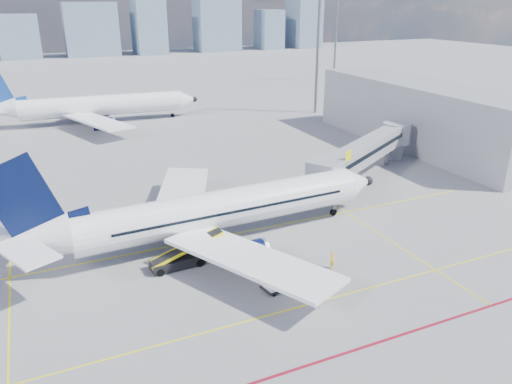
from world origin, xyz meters
TOP-DOWN VIEW (x-y plane):
  - ground at (0.00, 0.00)m, footprint 420.00×420.00m
  - apron_markings at (-0.58, -3.91)m, footprint 90.00×35.12m
  - jet_bridge at (23.51, 16.91)m, footprint 23.55×15.78m
  - terminal_block at (39.95, 26.00)m, footprint 10.00×42.00m
  - floodlight_mast_ne at (38.00, 55.00)m, footprint 3.20×0.61m
  - floodlight_mast_far at (65.00, 90.00)m, footprint 3.20×0.61m
  - distant_skyline at (7.35, 190.00)m, footprint 243.37×15.50m
  - main_aircraft at (-2.18, 7.24)m, footprint 38.39×33.43m
  - second_aircraft at (-5.48, 64.15)m, footprint 39.86×34.70m
  - baggage_tug at (2.39, -2.56)m, footprint 2.54×1.83m
  - cargo_dolly at (0.44, -2.95)m, footprint 3.69×2.14m
  - belt_loader at (-6.27, 3.88)m, footprint 6.84×2.08m
  - ramp_worker at (5.87, -2.01)m, footprint 0.62×0.71m

SIDE VIEW (x-z plane):
  - ground at x=0.00m, z-range 0.00..0.00m
  - apron_markings at x=-0.58m, z-range 0.00..0.01m
  - belt_loader at x=-6.27m, z-range -0.67..2.10m
  - baggage_tug at x=2.39m, z-range -0.03..1.58m
  - ramp_worker at x=5.87m, z-range 0.00..1.64m
  - cargo_dolly at x=0.44m, z-range 0.09..2.00m
  - second_aircraft at x=-5.48m, z-range -2.60..9.04m
  - main_aircraft at x=-2.18m, z-range -2.37..8.82m
  - jet_bridge at x=23.51m, z-range 0.59..6.89m
  - terminal_block at x=39.95m, z-range 0.00..10.00m
  - distant_skyline at x=7.35m, z-range -4.98..26.72m
  - floodlight_mast_ne at x=38.00m, z-range 0.86..26.31m
  - floodlight_mast_far at x=65.00m, z-range 0.86..26.31m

